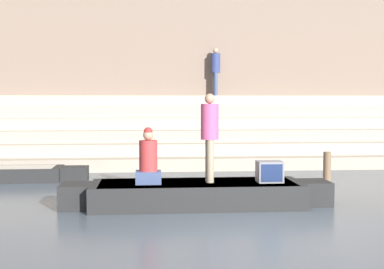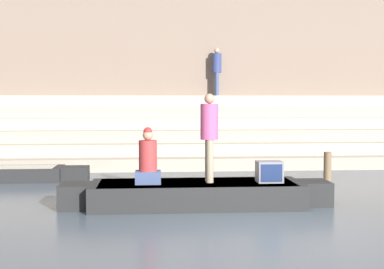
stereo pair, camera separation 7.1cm
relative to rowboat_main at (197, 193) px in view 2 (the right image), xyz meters
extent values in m
plane|color=#4C5660|center=(0.92, -2.44, -0.26)|extent=(120.00, 120.00, 0.00)
cube|color=tan|center=(0.92, 7.23, -0.07)|extent=(36.00, 4.04, 0.39)
cube|color=#B2A28D|center=(0.92, 7.57, 0.32)|extent=(36.00, 3.36, 0.39)
cube|color=tan|center=(0.92, 7.90, 0.71)|extent=(36.00, 2.69, 0.39)
cube|color=#B2A28D|center=(0.92, 8.24, 1.09)|extent=(36.00, 2.02, 0.39)
cube|color=tan|center=(0.92, 8.58, 1.48)|extent=(36.00, 1.35, 0.39)
cube|color=#B2A28D|center=(0.92, 8.91, 1.87)|extent=(36.00, 0.67, 0.39)
cube|color=#7F6B5B|center=(0.92, 9.85, 3.71)|extent=(34.20, 1.20, 7.94)
cube|color=#4C4037|center=(0.92, 9.23, 0.04)|extent=(34.20, 0.12, 0.60)
cube|color=black|center=(0.00, 0.00, -0.02)|extent=(4.30, 1.40, 0.49)
cube|color=tan|center=(0.00, 0.00, 0.20)|extent=(3.95, 1.30, 0.05)
cube|color=black|center=(2.45, 0.00, -0.02)|extent=(0.60, 0.77, 0.49)
cube|color=black|center=(-2.45, 0.00, -0.02)|extent=(0.60, 0.77, 0.49)
cylinder|color=olive|center=(-0.64, 0.80, 0.13)|extent=(2.81, 0.04, 0.04)
cylinder|color=gray|center=(0.26, 0.15, 0.67)|extent=(0.15, 0.15, 0.87)
cylinder|color=gray|center=(0.26, -0.06, 0.67)|extent=(0.15, 0.15, 0.87)
cylinder|color=#C64C7F|center=(0.26, 0.05, 1.47)|extent=(0.36, 0.36, 0.73)
sphere|color=tan|center=(0.26, 0.05, 1.93)|extent=(0.21, 0.21, 0.21)
cube|color=#3D4C75|center=(-0.99, -0.09, 0.36)|extent=(0.51, 0.40, 0.25)
cylinder|color=#B23333|center=(-0.99, -0.09, 0.79)|extent=(0.36, 0.36, 0.62)
sphere|color=tan|center=(-0.99, -0.09, 1.21)|extent=(0.21, 0.21, 0.21)
sphere|color=red|center=(-0.99, -0.09, 1.28)|extent=(0.18, 0.18, 0.18)
cube|color=slate|center=(1.49, -0.09, 0.45)|extent=(0.51, 0.42, 0.43)
cube|color=navy|center=(1.49, -0.30, 0.45)|extent=(0.43, 0.02, 0.35)
cube|color=black|center=(-2.96, 3.78, -0.07)|extent=(0.70, 0.55, 0.37)
cylinder|color=brown|center=(3.38, 1.91, 0.19)|extent=(0.19, 0.19, 0.90)
cylinder|color=#3D4C75|center=(1.52, 9.01, 2.48)|extent=(0.15, 0.15, 0.84)
cylinder|color=#3D4C75|center=(1.52, 8.82, 2.48)|extent=(0.15, 0.15, 0.84)
cylinder|color=navy|center=(1.52, 8.91, 3.26)|extent=(0.35, 0.35, 0.70)
sphere|color=tan|center=(1.52, 8.91, 3.71)|extent=(0.20, 0.20, 0.20)
camera|label=1|loc=(-1.00, -10.76, 1.92)|focal=50.00mm
camera|label=2|loc=(-0.93, -10.76, 1.92)|focal=50.00mm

